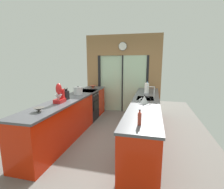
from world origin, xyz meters
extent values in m
cube|color=slate|center=(0.00, 0.60, -0.01)|extent=(5.04, 7.60, 0.02)
cube|color=olive|center=(0.00, 2.40, 2.35)|extent=(2.64, 0.08, 0.70)
cube|color=#B2D1AD|center=(-0.42, 2.42, 1.00)|extent=(0.80, 0.02, 2.00)
cube|color=#B2D1AD|center=(0.42, 2.38, 1.00)|extent=(0.80, 0.02, 2.00)
cube|color=black|center=(-0.86, 2.40, 1.00)|extent=(0.08, 0.10, 2.00)
cube|color=black|center=(0.86, 2.40, 1.00)|extent=(0.08, 0.10, 2.00)
cube|color=black|center=(0.00, 2.40, 1.00)|extent=(0.04, 0.10, 2.00)
cube|color=olive|center=(-1.11, 2.40, 1.00)|extent=(0.42, 0.08, 2.00)
cube|color=olive|center=(1.11, 2.40, 1.00)|extent=(0.42, 0.08, 2.00)
cylinder|color=white|center=(0.00, 2.34, 2.30)|extent=(0.27, 0.03, 0.27)
torus|color=black|center=(0.00, 2.34, 2.30)|extent=(0.29, 0.02, 0.29)
cube|color=red|center=(-0.91, -0.33, 0.44)|extent=(0.58, 2.55, 0.88)
cube|color=red|center=(-0.91, 1.88, 0.44)|extent=(0.58, 0.65, 0.88)
cube|color=#4C4C51|center=(-0.91, 0.30, 0.90)|extent=(0.62, 3.80, 0.04)
cube|color=red|center=(0.91, 0.30, 0.44)|extent=(0.58, 3.80, 0.88)
cube|color=#4C4C51|center=(0.91, 0.30, 0.90)|extent=(0.62, 3.80, 0.04)
cube|color=#B7BABC|center=(0.89, 0.55, 0.90)|extent=(0.40, 0.48, 0.05)
cylinder|color=#B7BABC|center=(1.09, 0.55, 1.07)|extent=(0.02, 0.02, 0.29)
cylinder|color=#B7BABC|center=(1.00, 0.55, 1.20)|extent=(0.18, 0.02, 0.02)
cube|color=black|center=(-0.91, 1.25, 0.44)|extent=(0.58, 0.60, 0.88)
cube|color=black|center=(-0.61, 1.25, 0.48)|extent=(0.01, 0.48, 0.28)
cube|color=black|center=(-0.91, 1.25, 0.91)|extent=(0.58, 0.60, 0.03)
cylinder|color=#B7BABC|center=(-0.61, 1.07, 0.80)|extent=(0.02, 0.04, 0.04)
cylinder|color=#B7BABC|center=(-0.61, 1.25, 0.80)|extent=(0.02, 0.04, 0.04)
cylinder|color=#B7BABC|center=(-0.61, 1.43, 0.80)|extent=(0.02, 0.04, 0.04)
cylinder|color=#514C47|center=(-0.89, -1.03, 0.92)|extent=(0.09, 0.09, 0.01)
cone|color=#514C47|center=(-0.89, -1.03, 0.96)|extent=(0.19, 0.19, 0.07)
cylinder|color=#BC4C38|center=(-0.89, 1.75, 0.92)|extent=(0.09, 0.09, 0.01)
cone|color=#BC4C38|center=(-0.89, 1.75, 0.97)|extent=(0.21, 0.21, 0.08)
cube|color=black|center=(-0.89, -0.03, 1.02)|extent=(0.08, 0.14, 0.20)
cylinder|color=black|center=(-0.92, -0.03, 1.15)|extent=(0.02, 0.02, 0.08)
cylinder|color=black|center=(-0.90, -0.03, 1.14)|extent=(0.02, 0.02, 0.05)
cylinder|color=black|center=(-0.88, -0.03, 1.14)|extent=(0.02, 0.02, 0.06)
cylinder|color=black|center=(-0.86, -0.03, 1.16)|extent=(0.02, 0.02, 0.09)
cube|color=red|center=(-0.89, -0.33, 0.96)|extent=(0.17, 0.26, 0.08)
cube|color=red|center=(-0.89, -0.23, 1.10)|extent=(0.10, 0.08, 0.20)
ellipsoid|color=red|center=(-0.89, -0.34, 1.22)|extent=(0.13, 0.12, 0.24)
cone|color=#B7BABC|center=(-0.89, -0.36, 1.04)|extent=(0.15, 0.15, 0.13)
cylinder|color=#B7BABC|center=(-0.89, 0.60, 1.02)|extent=(0.24, 0.24, 0.19)
cylinder|color=#B7BABC|center=(-0.89, 0.60, 1.12)|extent=(0.25, 0.25, 0.01)
sphere|color=black|center=(-0.89, 0.60, 1.13)|extent=(0.03, 0.03, 0.03)
cone|color=#B7BABC|center=(0.89, 0.04, 1.00)|extent=(0.18, 0.18, 0.16)
sphere|color=black|center=(0.89, 0.04, 1.09)|extent=(0.03, 0.03, 0.03)
cylinder|color=#B7BABC|center=(0.81, 0.04, 1.01)|extent=(0.08, 0.02, 0.07)
torus|color=black|center=(0.97, 0.04, 1.01)|extent=(0.10, 0.01, 0.10)
cylinder|color=#B23D2D|center=(0.89, -1.25, 1.01)|extent=(0.05, 0.05, 0.17)
cylinder|color=#B23D2D|center=(0.89, -1.25, 1.11)|extent=(0.02, 0.02, 0.04)
cylinder|color=black|center=(0.89, -1.25, 1.14)|extent=(0.03, 0.03, 0.01)
cylinder|color=#286BB7|center=(0.89, 1.70, 1.04)|extent=(0.07, 0.07, 0.24)
cylinder|color=#286BB7|center=(0.89, 1.70, 1.18)|extent=(0.03, 0.03, 0.04)
cylinder|color=black|center=(0.89, 1.70, 1.20)|extent=(0.04, 0.04, 0.01)
cylinder|color=#B7BABC|center=(0.89, 1.23, 0.93)|extent=(0.14, 0.14, 0.01)
cylinder|color=white|center=(0.89, 1.23, 1.07)|extent=(0.12, 0.12, 0.27)
sphere|color=#B7BABC|center=(0.89, 1.23, 1.22)|extent=(0.03, 0.03, 0.03)
camera|label=1|loc=(1.05, -3.53, 1.79)|focal=27.16mm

